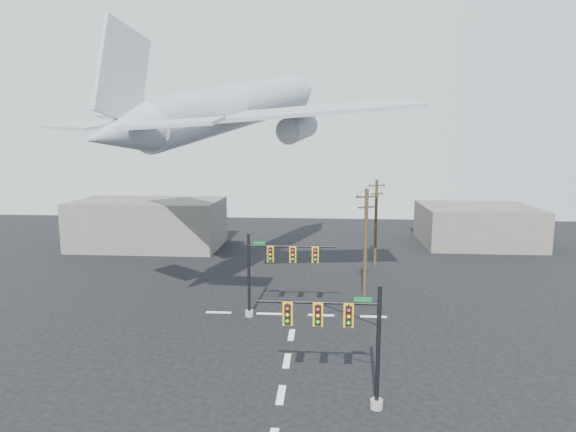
# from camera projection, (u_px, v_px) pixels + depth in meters

# --- Properties ---
(ground) EXTENTS (120.00, 120.00, 0.00)m
(ground) POSITION_uv_depth(u_px,v_px,m) (281.00, 395.00, 25.32)
(ground) COLOR black
(ground) RESTS_ON ground
(lane_markings) EXTENTS (14.00, 21.20, 0.01)m
(lane_markings) POSITION_uv_depth(u_px,v_px,m) (289.00, 351.00, 30.57)
(lane_markings) COLOR white
(lane_markings) RESTS_ON ground
(signal_mast_near) EXTENTS (6.25, 0.70, 6.33)m
(signal_mast_near) POSITION_uv_depth(u_px,v_px,m) (348.00, 340.00, 23.56)
(signal_mast_near) COLOR gray
(signal_mast_near) RESTS_ON ground
(signal_mast_far) EXTENTS (7.00, 0.71, 6.44)m
(signal_mast_far) POSITION_uv_depth(u_px,v_px,m) (271.00, 270.00, 36.04)
(signal_mast_far) COLOR gray
(signal_mast_far) RESTS_ON ground
(utility_pole_a) EXTENTS (1.79, 0.88, 9.49)m
(utility_pole_a) POSITION_uv_depth(u_px,v_px,m) (366.00, 244.00, 39.07)
(utility_pole_a) COLOR #42311C
(utility_pole_a) RESTS_ON ground
(utility_pole_b) EXTENTS (1.78, 0.88, 9.35)m
(utility_pole_b) POSITION_uv_depth(u_px,v_px,m) (376.00, 222.00, 50.57)
(utility_pole_b) COLOR #42311C
(utility_pole_b) RESTS_ON ground
(power_lines) EXTENTS (3.75, 11.81, 0.03)m
(power_lines) POSITION_uv_depth(u_px,v_px,m) (372.00, 191.00, 44.24)
(power_lines) COLOR black
(airliner) EXTENTS (29.88, 32.44, 9.42)m
(airliner) POSITION_uv_depth(u_px,v_px,m) (237.00, 107.00, 40.94)
(airliner) COLOR #A3A9AF
(building_left) EXTENTS (18.00, 10.00, 6.00)m
(building_left) POSITION_uv_depth(u_px,v_px,m) (149.00, 224.00, 60.88)
(building_left) COLOR #66615A
(building_left) RESTS_ON ground
(building_right) EXTENTS (14.00, 12.00, 5.00)m
(building_right) POSITION_uv_depth(u_px,v_px,m) (477.00, 225.00, 62.69)
(building_right) COLOR #66615A
(building_right) RESTS_ON ground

